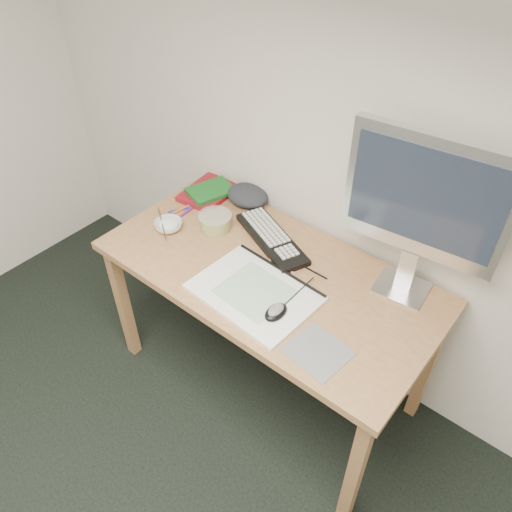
{
  "coord_description": "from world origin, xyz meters",
  "views": [
    {
      "loc": [
        0.85,
        0.25,
        2.13
      ],
      "look_at": [
        -0.09,
        1.4,
        0.83
      ],
      "focal_mm": 35.0,
      "sensor_mm": 36.0,
      "label": 1
    }
  ],
  "objects_px": {
    "desk": "(267,284)",
    "sketchpad": "(254,292)",
    "monitor": "(425,202)",
    "rice_bowl": "(168,226)",
    "keyboard": "(272,239)"
  },
  "relations": [
    {
      "from": "monitor",
      "to": "rice_bowl",
      "type": "distance_m",
      "value": 1.1
    },
    {
      "from": "desk",
      "to": "rice_bowl",
      "type": "relative_size",
      "value": 11.21
    },
    {
      "from": "rice_bowl",
      "to": "sketchpad",
      "type": "bearing_deg",
      "value": -7.0
    },
    {
      "from": "keyboard",
      "to": "rice_bowl",
      "type": "xyz_separation_m",
      "value": [
        -0.41,
        -0.23,
        0.01
      ]
    },
    {
      "from": "keyboard",
      "to": "monitor",
      "type": "xyz_separation_m",
      "value": [
        0.57,
        0.09,
        0.4
      ]
    },
    {
      "from": "desk",
      "to": "keyboard",
      "type": "relative_size",
      "value": 3.28
    },
    {
      "from": "keyboard",
      "to": "monitor",
      "type": "distance_m",
      "value": 0.7
    },
    {
      "from": "desk",
      "to": "rice_bowl",
      "type": "xyz_separation_m",
      "value": [
        -0.51,
        -0.07,
        0.1
      ]
    },
    {
      "from": "rice_bowl",
      "to": "monitor",
      "type": "bearing_deg",
      "value": 18.13
    },
    {
      "from": "sketchpad",
      "to": "rice_bowl",
      "type": "distance_m",
      "value": 0.56
    },
    {
      "from": "desk",
      "to": "keyboard",
      "type": "height_order",
      "value": "keyboard"
    },
    {
      "from": "keyboard",
      "to": "monitor",
      "type": "relative_size",
      "value": 0.65
    },
    {
      "from": "sketchpad",
      "to": "rice_bowl",
      "type": "xyz_separation_m",
      "value": [
        -0.55,
        0.07,
        0.01
      ]
    },
    {
      "from": "keyboard",
      "to": "monitor",
      "type": "height_order",
      "value": "monitor"
    },
    {
      "from": "desk",
      "to": "sketchpad",
      "type": "distance_m",
      "value": 0.17
    }
  ]
}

